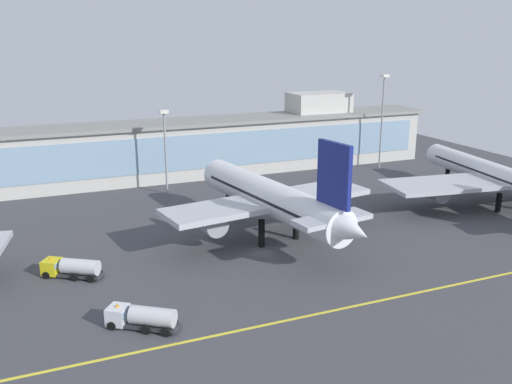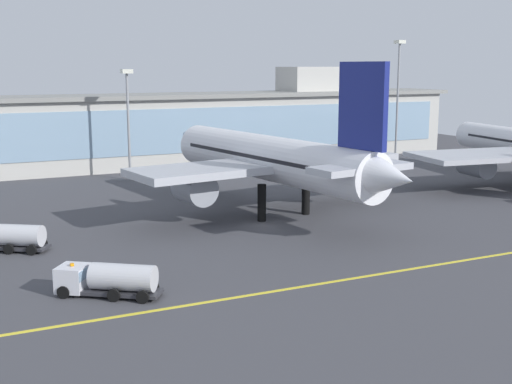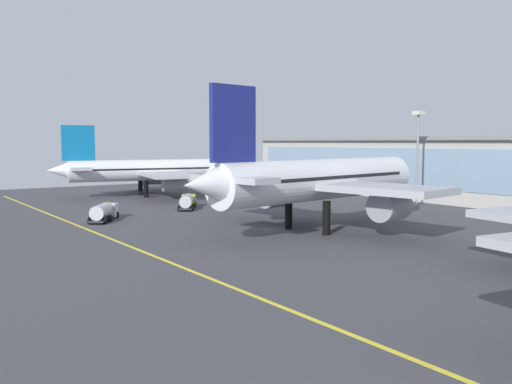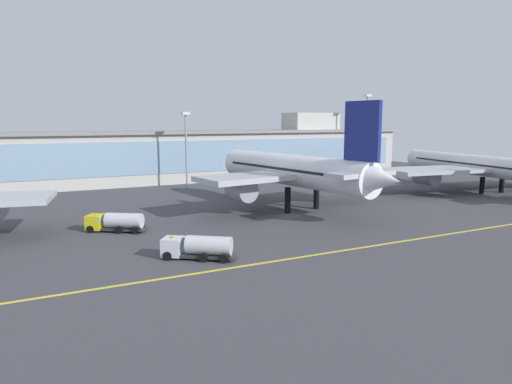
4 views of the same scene
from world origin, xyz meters
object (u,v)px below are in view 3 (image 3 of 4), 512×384
Objects in this scene: airliner_near_right at (320,180)px; baggage_tug_near at (104,212)px; fuel_tanker_truck at (187,201)px; airliner_near_left at (155,171)px; apron_light_mast_centre at (418,142)px.

baggage_tug_near is at bearing 120.71° from airliner_near_right.
airliner_near_right reaches higher than fuel_tanker_truck.
fuel_tanker_truck is 19.97m from baggage_tug_near.
airliner_near_left is 2.56× the size of apron_light_mast_centre.
fuel_tanker_truck is at bearing 87.50° from airliner_near_right.
baggage_tug_near is (33.86, -24.67, -4.57)m from airliner_near_left.
fuel_tanker_truck is 1.01× the size of baggage_tug_near.
fuel_tanker_truck is at bearing -122.28° from apron_light_mast_centre.
airliner_near_left is at bearing 21.35° from fuel_tanker_truck.
apron_light_mast_centre is (51.33, 32.24, 6.71)m from airliner_near_left.
fuel_tanker_truck is 0.47× the size of apron_light_mast_centre.
airliner_near_left is 61.34m from airliner_near_right.
airliner_near_right reaches higher than baggage_tug_near.
airliner_near_left is at bearing 79.28° from airliner_near_right.
fuel_tanker_truck and baggage_tug_near have the same top height.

